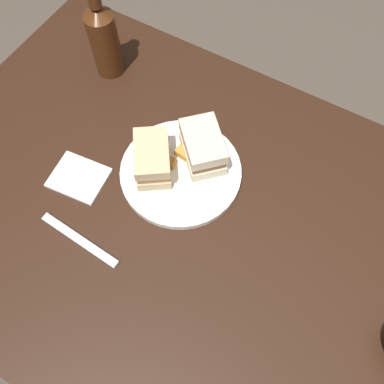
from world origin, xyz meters
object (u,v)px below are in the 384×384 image
plate (181,172)px  napkin (79,178)px  sandwich_half_right (153,159)px  sandwich_half_left (203,147)px  fork (80,240)px  cider_bottle (104,37)px

plate → napkin: (-0.18, -0.12, -0.00)m
sandwich_half_right → napkin: size_ratio=1.15×
sandwich_half_left → fork: sandwich_half_left is taller
napkin → fork: size_ratio=0.61×
sandwich_half_right → cider_bottle: size_ratio=0.52×
plate → fork: 0.24m
sandwich_half_left → plate: bearing=-114.2°
plate → sandwich_half_right: (-0.05, -0.02, 0.04)m
sandwich_half_left → napkin: (-0.20, -0.17, -0.05)m
plate → napkin: size_ratio=2.28×
plate → sandwich_half_left: (0.02, 0.05, 0.04)m
sandwich_half_right → napkin: 0.16m
cider_bottle → napkin: 0.31m
cider_bottle → fork: 0.44m
fork → cider_bottle: bearing=120.4°
sandwich_half_left → fork: 0.30m
sandwich_half_left → napkin: 0.26m
plate → napkin: bearing=-146.7°
cider_bottle → fork: bearing=-62.8°
plate → fork: bearing=-112.5°
cider_bottle → napkin: (0.12, -0.28, -0.09)m
plate → fork: size_ratio=1.39×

